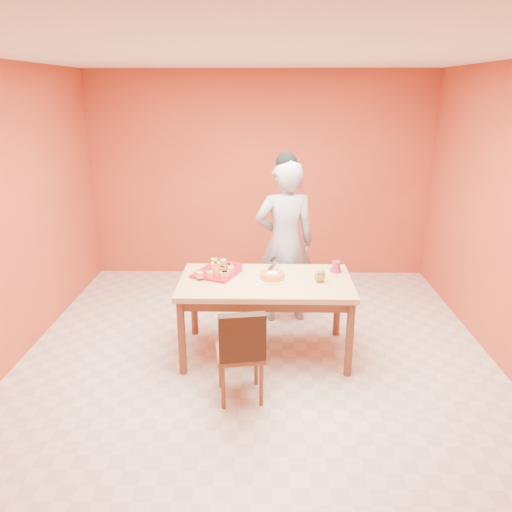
{
  "coord_description": "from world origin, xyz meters",
  "views": [
    {
      "loc": [
        0.08,
        -4.11,
        2.43
      ],
      "look_at": [
        -0.01,
        0.3,
        0.97
      ],
      "focal_mm": 35.0,
      "sensor_mm": 36.0,
      "label": 1
    }
  ],
  "objects_px": {
    "sponge_cake": "(272,276)",
    "pastry_platter": "(216,273)",
    "checker_tin": "(336,270)",
    "dining_table": "(266,289)",
    "dining_chair": "(240,351)",
    "person": "(285,243)",
    "red_dinner_plate": "(229,266)",
    "magenta_glass": "(336,267)",
    "egg_ornament": "(320,275)"
  },
  "relations": [
    {
      "from": "sponge_cake",
      "to": "pastry_platter",
      "type": "bearing_deg",
      "value": 166.27
    },
    {
      "from": "sponge_cake",
      "to": "checker_tin",
      "type": "relative_size",
      "value": 2.19
    },
    {
      "from": "dining_table",
      "to": "dining_chair",
      "type": "relative_size",
      "value": 1.93
    },
    {
      "from": "pastry_platter",
      "to": "person",
      "type": "bearing_deg",
      "value": 43.93
    },
    {
      "from": "pastry_platter",
      "to": "red_dinner_plate",
      "type": "relative_size",
      "value": 1.34
    },
    {
      "from": "checker_tin",
      "to": "pastry_platter",
      "type": "bearing_deg",
      "value": -175.01
    },
    {
      "from": "sponge_cake",
      "to": "dining_chair",
      "type": "bearing_deg",
      "value": -109.41
    },
    {
      "from": "person",
      "to": "sponge_cake",
      "type": "relative_size",
      "value": 7.55
    },
    {
      "from": "dining_chair",
      "to": "person",
      "type": "height_order",
      "value": "person"
    },
    {
      "from": "sponge_cake",
      "to": "magenta_glass",
      "type": "xyz_separation_m",
      "value": [
        0.62,
        0.21,
        0.02
      ]
    },
    {
      "from": "person",
      "to": "checker_tin",
      "type": "relative_size",
      "value": 16.53
    },
    {
      "from": "magenta_glass",
      "to": "pastry_platter",
      "type": "bearing_deg",
      "value": -176.16
    },
    {
      "from": "dining_table",
      "to": "red_dinner_plate",
      "type": "relative_size",
      "value": 5.66
    },
    {
      "from": "dining_chair",
      "to": "person",
      "type": "distance_m",
      "value": 1.66
    },
    {
      "from": "dining_chair",
      "to": "pastry_platter",
      "type": "bearing_deg",
      "value": 97.87
    },
    {
      "from": "pastry_platter",
      "to": "dining_chair",
      "type": "bearing_deg",
      "value": -73.23
    },
    {
      "from": "dining_chair",
      "to": "person",
      "type": "xyz_separation_m",
      "value": [
        0.41,
        1.54,
        0.45
      ]
    },
    {
      "from": "dining_table",
      "to": "magenta_glass",
      "type": "xyz_separation_m",
      "value": [
        0.68,
        0.21,
        0.15
      ]
    },
    {
      "from": "dining_table",
      "to": "red_dinner_plate",
      "type": "bearing_deg",
      "value": 136.88
    },
    {
      "from": "dining_table",
      "to": "red_dinner_plate",
      "type": "xyz_separation_m",
      "value": [
        -0.37,
        0.35,
        0.1
      ]
    },
    {
      "from": "dining_table",
      "to": "dining_chair",
      "type": "bearing_deg",
      "value": -105.35
    },
    {
      "from": "red_dinner_plate",
      "to": "sponge_cake",
      "type": "bearing_deg",
      "value": -38.3
    },
    {
      "from": "dining_chair",
      "to": "magenta_glass",
      "type": "xyz_separation_m",
      "value": [
        0.89,
        0.96,
        0.39
      ]
    },
    {
      "from": "dining_table",
      "to": "red_dinner_plate",
      "type": "height_order",
      "value": "red_dinner_plate"
    },
    {
      "from": "dining_chair",
      "to": "sponge_cake",
      "type": "xyz_separation_m",
      "value": [
        0.27,
        0.76,
        0.37
      ]
    },
    {
      "from": "egg_ornament",
      "to": "dining_table",
      "type": "bearing_deg",
      "value": 164.33
    },
    {
      "from": "person",
      "to": "red_dinner_plate",
      "type": "distance_m",
      "value": 0.73
    },
    {
      "from": "dining_chair",
      "to": "magenta_glass",
      "type": "relative_size",
      "value": 7.44
    },
    {
      "from": "sponge_cake",
      "to": "checker_tin",
      "type": "xyz_separation_m",
      "value": [
        0.62,
        0.23,
        -0.02
      ]
    },
    {
      "from": "sponge_cake",
      "to": "egg_ornament",
      "type": "distance_m",
      "value": 0.44
    },
    {
      "from": "egg_ornament",
      "to": "checker_tin",
      "type": "distance_m",
      "value": 0.34
    },
    {
      "from": "dining_table",
      "to": "checker_tin",
      "type": "xyz_separation_m",
      "value": [
        0.68,
        0.24,
        0.11
      ]
    },
    {
      "from": "dining_table",
      "to": "sponge_cake",
      "type": "xyz_separation_m",
      "value": [
        0.06,
        0.01,
        0.13
      ]
    },
    {
      "from": "dining_chair",
      "to": "pastry_platter",
      "type": "relative_size",
      "value": 2.19
    },
    {
      "from": "dining_table",
      "to": "pastry_platter",
      "type": "height_order",
      "value": "pastry_platter"
    },
    {
      "from": "checker_tin",
      "to": "sponge_cake",
      "type": "bearing_deg",
      "value": -159.53
    },
    {
      "from": "person",
      "to": "sponge_cake",
      "type": "height_order",
      "value": "person"
    },
    {
      "from": "person",
      "to": "magenta_glass",
      "type": "relative_size",
      "value": 15.84
    },
    {
      "from": "pastry_platter",
      "to": "egg_ornament",
      "type": "height_order",
      "value": "egg_ornament"
    },
    {
      "from": "sponge_cake",
      "to": "dining_table",
      "type": "bearing_deg",
      "value": -173.86
    },
    {
      "from": "sponge_cake",
      "to": "egg_ornament",
      "type": "xyz_separation_m",
      "value": [
        0.44,
        -0.05,
        0.03
      ]
    },
    {
      "from": "dining_chair",
      "to": "egg_ornament",
      "type": "xyz_separation_m",
      "value": [
        0.7,
        0.71,
        0.39
      ]
    },
    {
      "from": "dining_table",
      "to": "person",
      "type": "xyz_separation_m",
      "value": [
        0.2,
        0.79,
        0.22
      ]
    },
    {
      "from": "person",
      "to": "pastry_platter",
      "type": "relative_size",
      "value": 4.66
    },
    {
      "from": "checker_tin",
      "to": "egg_ornament",
      "type": "bearing_deg",
      "value": -123.2
    },
    {
      "from": "person",
      "to": "sponge_cake",
      "type": "distance_m",
      "value": 0.8
    },
    {
      "from": "pastry_platter",
      "to": "red_dinner_plate",
      "type": "bearing_deg",
      "value": 64.11
    },
    {
      "from": "person",
      "to": "dining_table",
      "type": "bearing_deg",
      "value": 67.45
    },
    {
      "from": "red_dinner_plate",
      "to": "magenta_glass",
      "type": "bearing_deg",
      "value": -7.22
    },
    {
      "from": "person",
      "to": "magenta_glass",
      "type": "bearing_deg",
      "value": 121.54
    }
  ]
}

